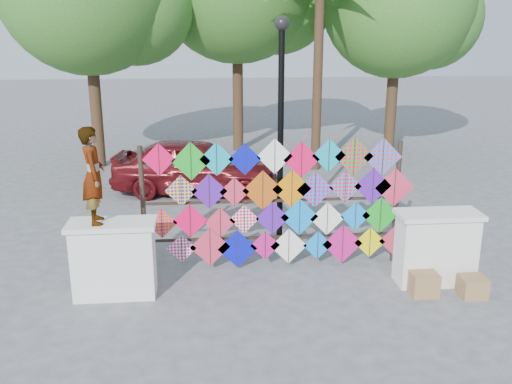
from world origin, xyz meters
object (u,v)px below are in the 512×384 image
Objects in this scene: vendor_woman at (93,175)px; sedan at (195,166)px; kite_rack at (282,203)px; lamppost at (281,111)px.

sedan is (1.47, 5.87, -1.32)m from vendor_woman.
kite_rack is 1.95m from lamppost.
lamppost is (1.75, -3.67, 1.96)m from sedan.
kite_rack is 1.10× the size of lamppost.
sedan is (-1.61, 4.95, -0.49)m from kite_rack.
lamppost is (0.14, 1.28, 1.47)m from kite_rack.
lamppost reaches higher than kite_rack.
sedan is 0.96× the size of lamppost.
lamppost is (3.22, 2.20, 0.64)m from vendor_woman.
vendor_woman is 6.19m from sedan.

